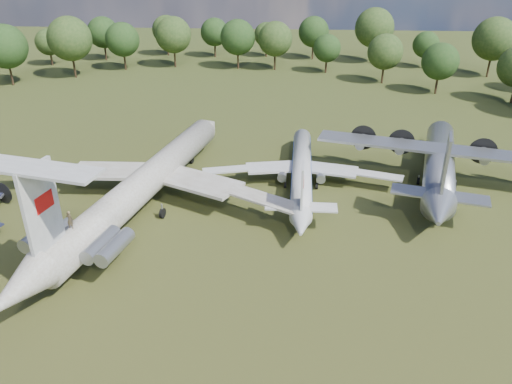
# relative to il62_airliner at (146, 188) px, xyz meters

# --- Properties ---
(ground) EXTENTS (300.00, 300.00, 0.00)m
(ground) POSITION_rel_il62_airliner_xyz_m (1.80, -0.54, -2.74)
(ground) COLOR #1F3E14
(ground) RESTS_ON ground
(il62_airliner) EXTENTS (54.15, 63.96, 5.49)m
(il62_airliner) POSITION_rel_il62_airliner_xyz_m (0.00, 0.00, 0.00)
(il62_airliner) COLOR beige
(il62_airliner) RESTS_ON ground
(tu104_jet) EXTENTS (28.93, 38.11, 3.75)m
(tu104_jet) POSITION_rel_il62_airliner_xyz_m (20.32, 7.66, -0.87)
(tu104_jet) COLOR silver
(tu104_jet) RESTS_ON ground
(an12_transport) EXTENTS (43.98, 46.90, 5.16)m
(an12_transport) POSITION_rel_il62_airliner_xyz_m (39.82, 9.59, -0.17)
(an12_transport) COLOR #A0A2A7
(an12_transport) RESTS_ON ground
(person_on_il62) EXTENTS (0.81, 0.63, 1.96)m
(person_on_il62) POSITION_rel_il62_airliner_xyz_m (-3.33, -15.00, 3.72)
(person_on_il62) COLOR olive
(person_on_il62) RESTS_ON il62_airliner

